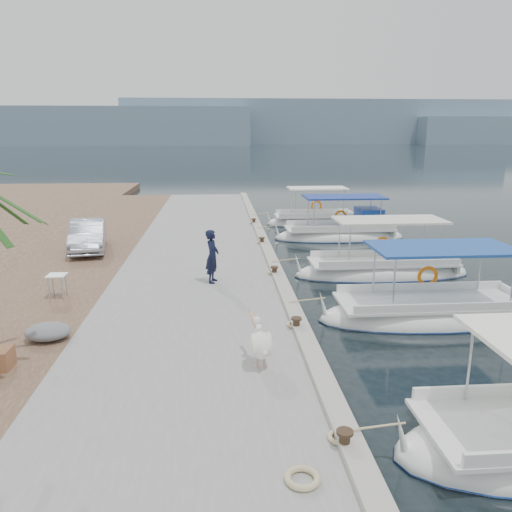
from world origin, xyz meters
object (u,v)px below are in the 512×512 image
at_px(fishing_caique_d, 341,235).
at_px(fishing_caique_e, 314,223).
at_px(fishing_caique_b, 431,315).
at_px(parked_car, 88,235).
at_px(fisherman, 212,256).
at_px(fishing_caique_c, 382,272).
at_px(pelican, 260,343).

height_order(fishing_caique_d, fishing_caique_e, same).
bearing_deg(fishing_caique_b, parked_car, 147.01).
relative_size(fisherman, parked_car, 0.46).
xyz_separation_m(fishing_caique_c, fisherman, (-6.58, -2.01, 1.28)).
xyz_separation_m(fishing_caique_e, parked_car, (-11.35, -7.89, 1.02)).
bearing_deg(parked_car, fishing_caique_c, -24.62).
relative_size(fishing_caique_b, fisherman, 3.80).
bearing_deg(fishing_caique_e, fishing_caique_d, -80.84).
bearing_deg(fishing_caique_b, fisherman, 158.01).
relative_size(fishing_caique_c, fisherman, 3.83).
bearing_deg(pelican, parked_car, 119.39).
distance_m(fishing_caique_b, fisherman, 7.18).
bearing_deg(fishing_caique_d, fishing_caique_e, 99.16).
bearing_deg(fishing_caique_d, fishing_caique_c, -90.65).
bearing_deg(fishing_caique_c, fishing_caique_e, 93.02).
height_order(fishing_caique_e, parked_car, fishing_caique_e).
height_order(fishing_caique_c, parked_car, fishing_caique_c).
height_order(fishing_caique_b, fishing_caique_d, same).
bearing_deg(pelican, fishing_caique_c, 56.66).
height_order(fishing_caique_b, fishing_caique_e, same).
bearing_deg(fishing_caique_d, fishing_caique_b, -90.51).
bearing_deg(fishing_caique_c, parked_car, 165.58).
distance_m(fishing_caique_b, pelican, 6.66).
bearing_deg(fisherman, pelican, -157.39).
distance_m(fishing_caique_c, fishing_caique_d, 6.90).
height_order(fisherman, parked_car, fisherman).
relative_size(fishing_caique_e, pelican, 4.32).
relative_size(fishing_caique_d, fishing_caique_e, 1.19).
bearing_deg(fishing_caique_c, fisherman, -162.97).
distance_m(fishing_caique_b, fishing_caique_e, 15.63).
bearing_deg(fishing_caique_b, fishing_caique_d, 89.49).
bearing_deg(pelican, fishing_caique_e, 75.71).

